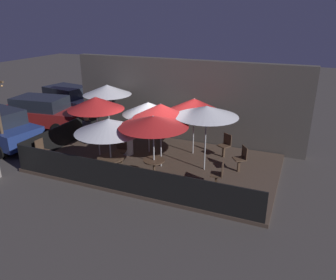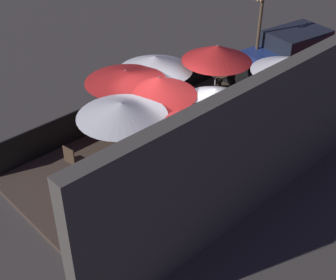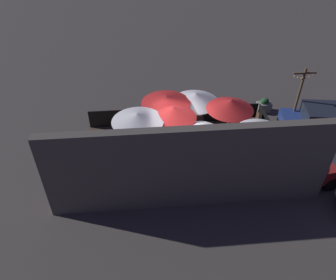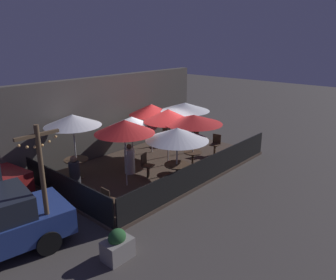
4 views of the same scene
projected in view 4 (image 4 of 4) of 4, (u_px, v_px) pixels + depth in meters
The scene contains 25 objects.
ground_plane at pixel (158, 167), 13.94m from camera, with size 60.00×60.00×0.00m, color #423D3A.
patio_deck at pixel (158, 166), 13.92m from camera, with size 8.90×5.15×0.12m.
building_wall at pixel (113, 115), 15.17m from camera, with size 10.50×0.36×3.66m.
fence_front at pixel (207, 169), 12.16m from camera, with size 8.70×0.05×0.95m.
fence_side_left at pixel (64, 188), 10.61m from camera, with size 0.05×4.95×0.95m.
patio_umbrella_0 at pixel (194, 119), 12.73m from camera, with size 2.28×2.28×2.29m.
patio_umbrella_1 at pixel (73, 120), 11.95m from camera, with size 2.09×2.09×2.48m.
patio_umbrella_2 at pixel (177, 134), 11.52m from camera, with size 2.26×2.26×2.13m.
patio_umbrella_3 at pixel (125, 127), 11.27m from camera, with size 2.11×2.11×2.46m.
patio_umbrella_4 at pixel (185, 107), 14.58m from camera, with size 2.22×2.22×2.39m.
patio_umbrella_5 at pixel (132, 122), 13.29m from camera, with size 2.06×2.06×2.09m.
patio_umbrella_6 at pixel (168, 115), 13.26m from camera, with size 2.01×2.01×2.40m.
patio_umbrella_7 at pixel (151, 109), 14.81m from camera, with size 2.04×2.04×2.29m.
dining_table_0 at pixel (193, 156), 13.19m from camera, with size 0.73×0.73×0.76m.
dining_table_1 at pixel (76, 163), 12.45m from camera, with size 0.91×0.91×0.75m.
dining_table_2 at pixel (177, 168), 11.91m from camera, with size 0.92×0.92×0.76m.
patio_chair_0 at pixel (167, 135), 16.28m from camera, with size 0.55×0.55×0.93m.
patio_chair_1 at pixel (216, 144), 14.93m from camera, with size 0.45×0.45×0.94m.
patio_chair_2 at pixel (147, 165), 12.48m from camera, with size 0.49×0.49×0.95m.
patio_chair_3 at pixel (195, 135), 16.19m from camera, with size 0.56×0.56×0.95m.
patio_chair_4 at pixel (109, 200), 9.78m from camera, with size 0.41×0.41×0.92m.
patron_0 at pixel (130, 160), 12.86m from camera, with size 0.41×0.41×1.21m.
patron_1 at pixel (75, 174), 11.51m from camera, with size 0.53×0.53×1.25m.
planter_box at pixel (117, 246), 8.07m from camera, with size 0.74×0.51×0.82m.
light_post at pixel (43, 182), 8.00m from camera, with size 1.10×0.12×3.35m.
Camera 4 is at (-9.40, -8.92, 5.28)m, focal length 35.00 mm.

